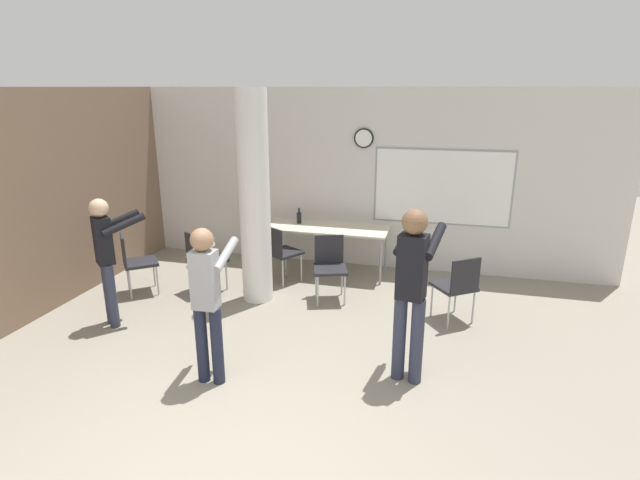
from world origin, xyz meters
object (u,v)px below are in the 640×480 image
person_playing_side (412,283)px  person_watching_back (107,252)px  chair_near_pillar (203,257)px  chair_by_left_wall (135,259)px  person_playing_front (207,294)px  chair_table_front (330,263)px  bottle_on_table (299,217)px  folding_table (327,230)px  chair_table_left (280,250)px  chair_mid_room (458,284)px

person_playing_side → person_watching_back: bearing=174.9°
chair_near_pillar → chair_by_left_wall: bearing=-160.3°
chair_by_left_wall → person_playing_front: size_ratio=0.55×
person_playing_front → chair_table_front: bearing=73.6°
bottle_on_table → chair_table_front: (0.75, -1.07, -0.32)m
folding_table → person_watching_back: size_ratio=1.19×
chair_near_pillar → person_watching_back: 1.42m
person_playing_front → person_watching_back: (-1.71, 0.83, -0.00)m
chair_table_left → person_playing_side: 3.00m
bottle_on_table → person_playing_front: size_ratio=0.15×
folding_table → person_playing_front: bearing=-97.0°
chair_table_front → person_watching_back: bearing=-149.1°
chair_near_pillar → person_playing_front: 2.37m
folding_table → chair_by_left_wall: 2.82m
bottle_on_table → chair_near_pillar: 1.67m
chair_mid_room → person_playing_side: bearing=-108.4°
person_watching_back → person_playing_side: bearing=-5.1°
chair_table_front → chair_by_left_wall: size_ratio=1.00×
person_playing_side → folding_table: bearing=118.7°
chair_table_front → folding_table: bearing=105.6°
chair_table_left → person_playing_side: bearing=-46.0°
chair_near_pillar → folding_table: bearing=37.5°
bottle_on_table → chair_table_front: size_ratio=0.28×
chair_by_left_wall → person_playing_side: person_playing_side is taller
chair_table_left → chair_by_left_wall: size_ratio=1.00×
chair_table_front → person_playing_front: bearing=-106.4°
person_playing_side → person_playing_front: 1.94m
chair_near_pillar → person_playing_side: (3.00, -1.54, 0.52)m
chair_table_front → chair_by_left_wall: (-2.66, -0.51, 0.00)m
folding_table → chair_table_left: (-0.57, -0.57, -0.19)m
folding_table → person_playing_front: 3.24m
bottle_on_table → person_watching_back: 2.97m
folding_table → chair_near_pillar: size_ratio=2.15×
chair_table_front → person_playing_side: bearing=-55.1°
folding_table → person_playing_front: person_playing_front is taller
folding_table → person_watching_back: (-2.11, -2.38, 0.23)m
chair_table_front → person_playing_front: person_playing_front is taller
folding_table → person_playing_front: (-0.39, -3.21, 0.23)m
bottle_on_table → person_watching_back: (-1.62, -2.49, 0.09)m
person_playing_side → person_playing_front: bearing=-164.7°
chair_table_left → person_playing_front: 2.68m
bottle_on_table → person_playing_side: bearing=-55.0°
chair_table_front → chair_by_left_wall: 2.71m
chair_mid_room → chair_table_left: bearing=164.1°
person_playing_side → chair_mid_room: bearing=71.6°
person_playing_side → person_playing_front: size_ratio=1.11×
person_watching_back → bottle_on_table: bearing=56.9°
chair_near_pillar → chair_table_left: bearing=31.9°
chair_by_left_wall → chair_table_left: bearing=26.4°
chair_table_front → chair_table_left: same height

